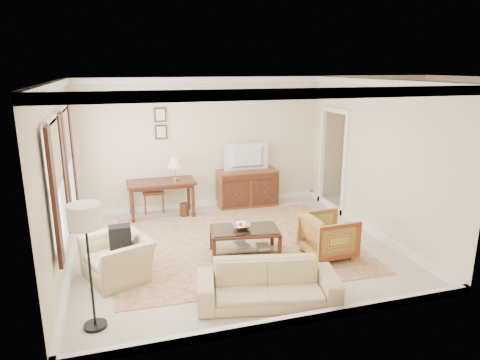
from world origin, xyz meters
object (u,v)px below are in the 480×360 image
club_armchair (117,251)px  tv (248,149)px  sofa (268,278)px  striped_armchair (328,233)px  writing_desk (161,186)px  sideboard (247,188)px  coffee_table (245,235)px

club_armchair → tv: bearing=111.1°
club_armchair → sofa: bearing=33.2°
striped_armchair → club_armchair: (-3.41, 0.21, 0.03)m
writing_desk → sideboard: sideboard is taller
striped_armchair → sofa: striped_armchair is taller
sideboard → club_armchair: club_armchair is taller
tv → coffee_table: 2.85m
striped_armchair → coffee_table: bearing=70.0°
sideboard → tv: size_ratio=1.37×
writing_desk → sideboard: size_ratio=1.04×
striped_armchair → sofa: (-1.49, -1.11, -0.03)m
writing_desk → sofa: size_ratio=0.75×
sideboard → striped_armchair: sideboard is taller
club_armchair → sideboard: bearing=111.3°
sideboard → coffee_table: bearing=-108.6°
striped_armchair → club_armchair: club_armchair is taller
writing_desk → sofa: 4.05m
coffee_table → club_armchair: size_ratio=1.25×
sideboard → club_armchair: size_ratio=1.38×
striped_armchair → sideboard: bearing=6.6°
coffee_table → sofa: (-0.15, -1.53, -0.00)m
coffee_table → sideboard: bearing=71.4°
striped_armchair → club_armchair: bearing=83.7°
sideboard → striped_armchair: bearing=-80.8°
tv → sofa: size_ratio=0.52×
coffee_table → club_armchair: club_armchair is taller
sideboard → striped_armchair: 3.02m
coffee_table → club_armchair: (-2.07, -0.21, 0.06)m
sideboard → coffee_table: 2.70m
sideboard → tv: 0.91m
tv → striped_armchair: tv is taller
club_armchair → sofa: club_armchair is taller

